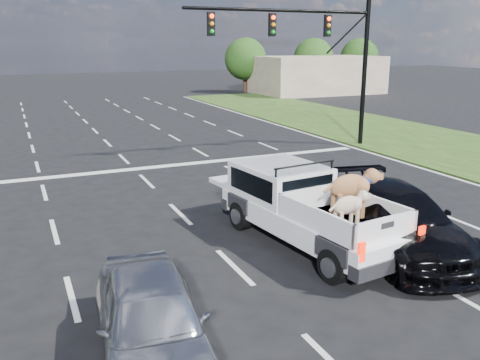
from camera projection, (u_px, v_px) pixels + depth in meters
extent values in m
plane|color=black|center=(302.00, 254.00, 12.08)|extent=(160.00, 160.00, 0.00)
cube|color=silver|center=(49.00, 210.00, 15.29)|extent=(0.12, 60.00, 0.01)
cube|color=silver|center=(162.00, 196.00, 16.67)|extent=(0.12, 60.00, 0.01)
cube|color=silver|center=(257.00, 184.00, 18.05)|extent=(0.12, 60.00, 0.01)
cube|color=silver|center=(339.00, 174.00, 19.43)|extent=(0.12, 60.00, 0.01)
cube|color=silver|center=(411.00, 165.00, 20.83)|extent=(0.15, 60.00, 0.01)
cube|color=silver|center=(177.00, 165.00, 20.88)|extent=(17.00, 0.45, 0.01)
cylinder|color=black|center=(364.00, 72.00, 24.20)|extent=(0.22, 0.22, 7.00)
cylinder|color=black|center=(283.00, 10.00, 21.72)|extent=(9.00, 0.14, 0.14)
cube|color=black|center=(327.00, 26.00, 22.78)|extent=(0.30, 0.18, 0.95)
sphere|color=#FF3007|center=(329.00, 19.00, 22.61)|extent=(0.18, 0.18, 0.18)
cube|color=black|center=(272.00, 25.00, 21.68)|extent=(0.30, 0.18, 0.95)
sphere|color=#FF3007|center=(274.00, 17.00, 21.50)|extent=(0.18, 0.18, 0.18)
cube|color=black|center=(211.00, 24.00, 20.57)|extent=(0.30, 0.18, 0.95)
sphere|color=#FF3007|center=(212.00, 16.00, 20.40)|extent=(0.18, 0.18, 0.18)
cube|color=#C7B098|center=(317.00, 75.00, 50.24)|extent=(12.00, 7.00, 3.60)
cylinder|color=#332114|center=(245.00, 81.00, 51.58)|extent=(0.44, 0.44, 2.16)
sphere|color=#173A10|center=(245.00, 59.00, 51.00)|extent=(4.20, 4.20, 4.20)
cylinder|color=#332114|center=(313.00, 79.00, 54.74)|extent=(0.44, 0.44, 2.16)
sphere|color=#173A10|center=(313.00, 58.00, 54.16)|extent=(4.20, 4.20, 4.20)
cylinder|color=#332114|center=(358.00, 78.00, 57.11)|extent=(0.44, 0.44, 2.16)
sphere|color=#173A10|center=(359.00, 57.00, 56.53)|extent=(4.20, 4.20, 4.20)
cylinder|color=black|center=(334.00, 266.00, 10.53)|extent=(0.37, 0.80, 0.77)
cylinder|color=black|center=(393.00, 249.00, 11.40)|extent=(0.37, 0.80, 0.77)
cylinder|color=black|center=(241.00, 216.00, 13.61)|extent=(0.37, 0.80, 0.77)
cylinder|color=black|center=(293.00, 205.00, 14.49)|extent=(0.37, 0.80, 0.77)
cube|color=white|center=(310.00, 219.00, 12.48)|extent=(2.56, 5.54, 0.52)
cube|color=white|center=(280.00, 181.00, 13.33)|extent=(2.13, 2.53, 0.87)
cube|color=black|center=(308.00, 190.00, 12.38)|extent=(1.56, 0.22, 0.63)
cylinder|color=black|center=(305.00, 165.00, 12.34)|extent=(1.81, 0.27, 0.05)
cube|color=black|center=(343.00, 225.00, 11.44)|extent=(2.10, 2.77, 0.06)
cube|color=white|center=(314.00, 219.00, 10.93)|extent=(0.40, 2.56, 0.52)
cube|color=white|center=(371.00, 206.00, 11.79)|extent=(0.40, 2.56, 0.52)
cube|color=white|center=(386.00, 229.00, 10.33)|extent=(1.79, 0.30, 0.52)
cube|color=red|center=(361.00, 252.00, 9.79)|extent=(0.17, 0.08, 0.40)
cube|color=red|center=(422.00, 235.00, 10.64)|extent=(0.17, 0.08, 0.40)
cube|color=black|center=(388.00, 264.00, 10.40)|extent=(1.96, 0.54, 0.30)
imported|color=#B0B1B7|center=(151.00, 320.00, 7.89)|extent=(2.13, 4.27, 1.40)
imported|color=black|center=(396.00, 219.00, 12.17)|extent=(3.17, 5.60, 1.53)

